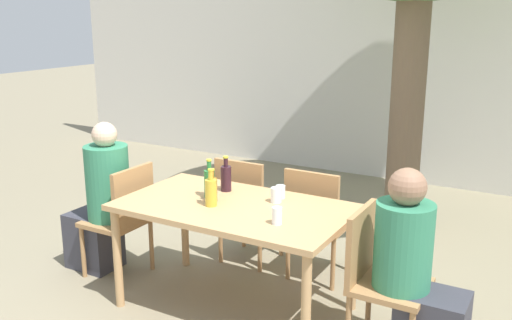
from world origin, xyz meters
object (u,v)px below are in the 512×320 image
amber_bottle_2 (213,189)px  patio_chair_2 (246,204)px  patio_chair_0 (124,214)px  patio_chair_1 (377,272)px  patio_chair_3 (317,217)px  drinking_glass_2 (281,192)px  person_seated_1 (416,278)px  green_bottle_3 (209,183)px  wine_bottle_0 (226,177)px  dining_table_front (235,216)px  oil_cruet_1 (211,192)px  drinking_glass_0 (276,195)px  person_seated_0 (102,205)px  drinking_glass_1 (277,216)px

amber_bottle_2 → patio_chair_2: bearing=101.8°
patio_chair_0 → patio_chair_1: (2.05, 0.00, 0.00)m
patio_chair_1 → patio_chair_3: bearing=45.8°
patio_chair_2 → drinking_glass_2: (0.53, -0.40, 0.31)m
person_seated_1 → green_bottle_3: bearing=87.9°
wine_bottle_0 → person_seated_1: bearing=-9.1°
amber_bottle_2 → green_bottle_3: bearing=137.1°
dining_table_front → oil_cruet_1: 0.24m
drinking_glass_0 → patio_chair_3: bearing=79.5°
patio_chair_1 → person_seated_0: person_seated_0 is taller
person_seated_1 → drinking_glass_2: 1.13m
drinking_glass_0 → dining_table_front: bearing=-140.1°
dining_table_front → drinking_glass_1: size_ratio=14.29×
dining_table_front → person_seated_0: (-1.26, -0.00, -0.14)m
dining_table_front → patio_chair_0: (-1.03, 0.00, -0.18)m
person_seated_1 → drinking_glass_2: size_ratio=12.83×
green_bottle_3 → person_seated_1: bearing=-2.1°
patio_chair_3 → person_seated_0: size_ratio=0.73×
patio_chair_1 → oil_cruet_1: 1.21m
patio_chair_2 → person_seated_0: (-0.94, -0.69, 0.04)m
patio_chair_2 → person_seated_1: 1.72m
patio_chair_2 → drinking_glass_0: bearing=137.3°
wine_bottle_0 → green_bottle_3: 0.19m
dining_table_front → drinking_glass_2: (0.21, 0.29, 0.13)m
patio_chair_3 → drinking_glass_0: bearing=79.5°
wine_bottle_0 → drinking_glass_1: 0.77m
patio_chair_1 → person_seated_1: (0.23, -0.00, 0.02)m
green_bottle_3 → patio_chair_0: bearing=-176.1°
person_seated_1 → drinking_glass_1: (-0.84, -0.18, 0.29)m
oil_cruet_1 → dining_table_front: bearing=36.3°
patio_chair_1 → oil_cruet_1: oil_cruet_1 is taller
patio_chair_2 → person_seated_0: 1.17m
amber_bottle_2 → drinking_glass_2: size_ratio=2.53×
oil_cruet_1 → green_bottle_3: 0.19m
dining_table_front → patio_chair_0: 1.04m
patio_chair_0 → wine_bottle_0: size_ratio=3.46×
person_seated_0 → green_bottle_3: 1.07m
patio_chair_0 → patio_chair_3: 1.51m
amber_bottle_2 → drinking_glass_2: amber_bottle_2 is taller
person_seated_0 → drinking_glass_1: person_seated_0 is taller
patio_chair_1 → drinking_glass_0: bearing=76.8°
amber_bottle_2 → drinking_glass_1: amber_bottle_2 is taller
drinking_glass_0 → drinking_glass_2: 0.10m
oil_cruet_1 → drinking_glass_0: oil_cruet_1 is taller
patio_chair_0 → wine_bottle_0: 0.92m
person_seated_1 → amber_bottle_2: size_ratio=5.07×
green_bottle_3 → person_seated_0: bearing=-177.0°
patio_chair_3 → drinking_glass_1: (0.11, -0.87, 0.31)m
amber_bottle_2 → person_seated_1: bearing=0.4°
patio_chair_0 → patio_chair_2: 0.99m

